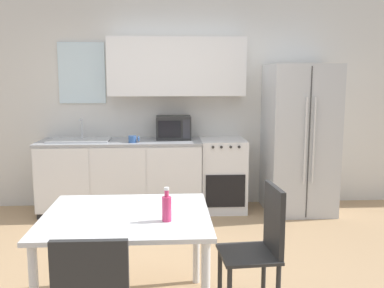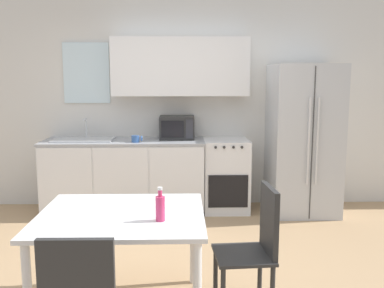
{
  "view_description": "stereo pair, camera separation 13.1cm",
  "coord_description": "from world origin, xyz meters",
  "px_view_note": "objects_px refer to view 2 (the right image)",
  "views": [
    {
      "loc": [
        0.06,
        -3.53,
        1.68
      ],
      "look_at": [
        0.29,
        0.52,
        1.05
      ],
      "focal_mm": 40.0,
      "sensor_mm": 36.0,
      "label": 1
    },
    {
      "loc": [
        0.2,
        -3.54,
        1.68
      ],
      "look_at": [
        0.29,
        0.52,
        1.05
      ],
      "focal_mm": 40.0,
      "sensor_mm": 36.0,
      "label": 2
    }
  ],
  "objects_px": {
    "dining_chair_side": "(257,241)",
    "oven_range": "(226,175)",
    "microwave": "(177,127)",
    "refrigerator": "(303,139)",
    "coffee_mug": "(136,139)",
    "drink_bottle": "(160,207)",
    "dining_table": "(122,226)"
  },
  "relations": [
    {
      "from": "coffee_mug",
      "to": "dining_chair_side",
      "type": "xyz_separation_m",
      "value": [
        1.08,
        -2.24,
        -0.42
      ]
    },
    {
      "from": "microwave",
      "to": "drink_bottle",
      "type": "relative_size",
      "value": 1.9
    },
    {
      "from": "coffee_mug",
      "to": "drink_bottle",
      "type": "relative_size",
      "value": 0.58
    },
    {
      "from": "dining_table",
      "to": "dining_chair_side",
      "type": "distance_m",
      "value": 0.96
    },
    {
      "from": "microwave",
      "to": "dining_chair_side",
      "type": "bearing_deg",
      "value": -76.85
    },
    {
      "from": "coffee_mug",
      "to": "oven_range",
      "type": "bearing_deg",
      "value": 10.18
    },
    {
      "from": "coffee_mug",
      "to": "dining_table",
      "type": "xyz_separation_m",
      "value": [
        0.12,
        -2.21,
        -0.3
      ]
    },
    {
      "from": "oven_range",
      "to": "dining_table",
      "type": "height_order",
      "value": "oven_range"
    },
    {
      "from": "dining_chair_side",
      "to": "drink_bottle",
      "type": "relative_size",
      "value": 4.08
    },
    {
      "from": "dining_chair_side",
      "to": "oven_range",
      "type": "bearing_deg",
      "value": -4.67
    },
    {
      "from": "microwave",
      "to": "drink_bottle",
      "type": "distance_m",
      "value": 2.67
    },
    {
      "from": "microwave",
      "to": "refrigerator",
      "type": "bearing_deg",
      "value": -6.37
    },
    {
      "from": "oven_range",
      "to": "refrigerator",
      "type": "distance_m",
      "value": 1.06
    },
    {
      "from": "microwave",
      "to": "drink_bottle",
      "type": "bearing_deg",
      "value": -91.79
    },
    {
      "from": "oven_range",
      "to": "coffee_mug",
      "type": "distance_m",
      "value": 1.23
    },
    {
      "from": "drink_bottle",
      "to": "oven_range",
      "type": "bearing_deg",
      "value": 74.72
    },
    {
      "from": "dining_table",
      "to": "refrigerator",
      "type": "bearing_deg",
      "value": 50.28
    },
    {
      "from": "dining_table",
      "to": "drink_bottle",
      "type": "distance_m",
      "value": 0.37
    },
    {
      "from": "refrigerator",
      "to": "drink_bottle",
      "type": "height_order",
      "value": "refrigerator"
    },
    {
      "from": "refrigerator",
      "to": "dining_table",
      "type": "distance_m",
      "value": 3.03
    },
    {
      "from": "coffee_mug",
      "to": "dining_table",
      "type": "bearing_deg",
      "value": -86.78
    },
    {
      "from": "refrigerator",
      "to": "dining_table",
      "type": "height_order",
      "value": "refrigerator"
    },
    {
      "from": "microwave",
      "to": "coffee_mug",
      "type": "bearing_deg",
      "value": -149.7
    },
    {
      "from": "refrigerator",
      "to": "coffee_mug",
      "type": "relative_size",
      "value": 13.97
    },
    {
      "from": "oven_range",
      "to": "refrigerator",
      "type": "height_order",
      "value": "refrigerator"
    },
    {
      "from": "refrigerator",
      "to": "oven_range",
      "type": "bearing_deg",
      "value": 174.65
    },
    {
      "from": "oven_range",
      "to": "microwave",
      "type": "bearing_deg",
      "value": 172.08
    },
    {
      "from": "refrigerator",
      "to": "dining_chair_side",
      "type": "relative_size",
      "value": 1.98
    },
    {
      "from": "dining_table",
      "to": "drink_bottle",
      "type": "xyz_separation_m",
      "value": [
        0.28,
        -0.16,
        0.18
      ]
    },
    {
      "from": "oven_range",
      "to": "microwave",
      "type": "height_order",
      "value": "microwave"
    },
    {
      "from": "microwave",
      "to": "coffee_mug",
      "type": "relative_size",
      "value": 3.29
    },
    {
      "from": "coffee_mug",
      "to": "drink_bottle",
      "type": "height_order",
      "value": "coffee_mug"
    }
  ]
}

